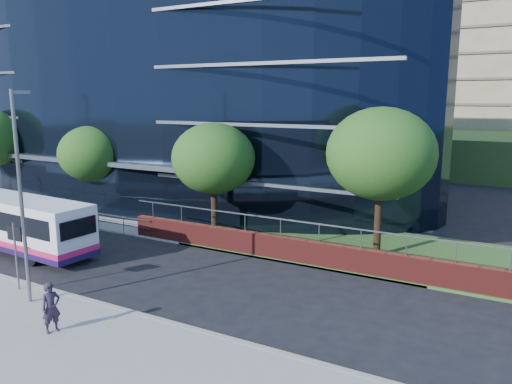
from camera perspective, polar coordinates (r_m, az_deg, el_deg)
The scene contains 11 objects.
far_forecourt at distance 38.43m, azimuth -19.32°, elevation -1.56°, with size 50.00×8.00×0.10m, color gray.
glass_office at distance 43.46m, azimuth -8.29°, elevation 10.86°, with size 44.00×23.10×16.00m.
retaining_wall at distance 22.34m, azimuth 21.73°, elevation -8.97°, with size 34.00×0.40×2.11m.
guard_railings at distance 37.43m, azimuth -26.01°, elevation -1.16°, with size 24.00×0.05×1.10m.
street_sign at distance 22.34m, azimuth -25.83°, elevation -5.15°, with size 0.85×0.09×2.80m.
tree_far_b at distance 34.58m, azimuth -18.30°, elevation 4.18°, with size 4.29×4.29×6.05m.
tree_far_c at distance 27.62m, azimuth -4.88°, elevation 3.82°, with size 4.62×4.62×6.51m.
tree_far_d at distance 24.68m, azimuth 14.11°, elevation 4.23°, with size 5.28×5.28×7.44m.
streetlight_east at distance 20.32m, azimuth -25.26°, elevation 0.03°, with size 0.15×0.77×8.00m.
city_bus at distance 28.74m, azimuth -25.91°, elevation -3.14°, with size 10.50×2.93×2.81m.
pedestrian at distance 18.28m, azimuth -22.37°, elevation -12.13°, with size 0.62×0.41×1.71m, color #292031.
Camera 1 is at (22.38, -13.69, 7.88)m, focal length 35.00 mm.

